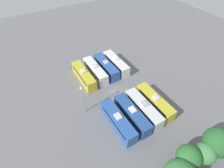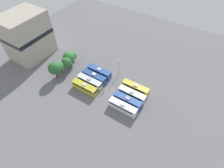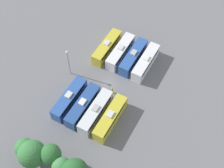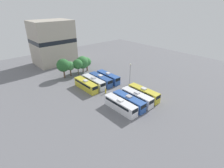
{
  "view_description": "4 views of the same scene",
  "coord_description": "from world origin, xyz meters",
  "views": [
    {
      "loc": [
        16.69,
        25.91,
        31.71
      ],
      "look_at": [
        0.94,
        -0.74,
        2.55
      ],
      "focal_mm": 28.0,
      "sensor_mm": 36.0,
      "label": 1
    },
    {
      "loc": [
        -36.31,
        -23.73,
        52.43
      ],
      "look_at": [
        1.11,
        -0.18,
        2.92
      ],
      "focal_mm": 28.0,
      "sensor_mm": 36.0,
      "label": 2
    },
    {
      "loc": [
        -20.34,
        35.8,
        57.82
      ],
      "look_at": [
        -1.16,
        0.85,
        1.77
      ],
      "focal_mm": 50.0,
      "sensor_mm": 36.0,
      "label": 3
    },
    {
      "loc": [
        -33.43,
        -37.41,
        27.19
      ],
      "look_at": [
        0.98,
        1.76,
        2.48
      ],
      "focal_mm": 28.0,
      "sensor_mm": 36.0,
      "label": 4
    }
  ],
  "objects": [
    {
      "name": "bus_3",
      "position": [
        5.21,
        -8.19,
        1.66
      ],
      "size": [
        2.53,
        10.64,
        3.38
      ],
      "color": "gold",
      "rests_on": "ground_plane"
    },
    {
      "name": "tree_1",
      "position": [
        -2.83,
        22.53,
        4.17
      ],
      "size": [
        3.56,
        3.56,
        6.0
      ],
      "color": "brown",
      "rests_on": "ground_plane"
    },
    {
      "name": "tree_2",
      "position": [
        0.13,
        21.65,
        4.45
      ],
      "size": [
        4.02,
        4.02,
        6.47
      ],
      "color": "brown",
      "rests_on": "ground_plane"
    },
    {
      "name": "bus_6",
      "position": [
        1.56,
        8.68,
        1.66
      ],
      "size": [
        2.53,
        10.64,
        3.38
      ],
      "color": "#284C93",
      "rests_on": "ground_plane"
    },
    {
      "name": "worker_person",
      "position": [
        -1.74,
        1.78,
        0.86
      ],
      "size": [
        0.36,
        0.36,
        1.85
      ],
      "color": "gold",
      "rests_on": "ground_plane"
    },
    {
      "name": "bus_4",
      "position": [
        -4.92,
        8.46,
        1.66
      ],
      "size": [
        2.53,
        10.64,
        3.38
      ],
      "color": "gold",
      "rests_on": "ground_plane"
    },
    {
      "name": "light_pole",
      "position": [
        9.44,
        1.67,
        5.24
      ],
      "size": [
        0.6,
        0.6,
        7.72
      ],
      "color": "gray",
      "rests_on": "ground_plane"
    },
    {
      "name": "bus_0",
      "position": [
        -4.99,
        -8.46,
        1.66
      ],
      "size": [
        2.53,
        10.64,
        3.38
      ],
      "color": "white",
      "rests_on": "ground_plane"
    },
    {
      "name": "ground_plane",
      "position": [
        0.0,
        0.0,
        0.0
      ],
      "size": [
        128.6,
        128.6,
        0.0
      ],
      "primitive_type": "plane",
      "color": "slate"
    },
    {
      "name": "bus_2",
      "position": [
        1.67,
        -8.52,
        1.66
      ],
      "size": [
        2.53,
        10.64,
        3.38
      ],
      "color": "white",
      "rests_on": "ground_plane"
    },
    {
      "name": "bus_1",
      "position": [
        -1.74,
        -8.53,
        1.66
      ],
      "size": [
        2.53,
        10.64,
        3.38
      ],
      "color": "#2D56A8",
      "rests_on": "ground_plane"
    },
    {
      "name": "tree_0",
      "position": [
        -5.67,
        22.51,
        5.08
      ],
      "size": [
        5.01,
        5.01,
        7.61
      ],
      "color": "brown",
      "rests_on": "ground_plane"
    },
    {
      "name": "bus_5",
      "position": [
        -1.54,
        8.65,
        1.66
      ],
      "size": [
        2.53,
        10.64,
        3.38
      ],
      "color": "silver",
      "rests_on": "ground_plane"
    },
    {
      "name": "bus_7",
      "position": [
        5.03,
        8.57,
        1.66
      ],
      "size": [
        2.53,
        10.64,
        3.38
      ],
      "color": "#2D56A8",
      "rests_on": "ground_plane"
    }
  ]
}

